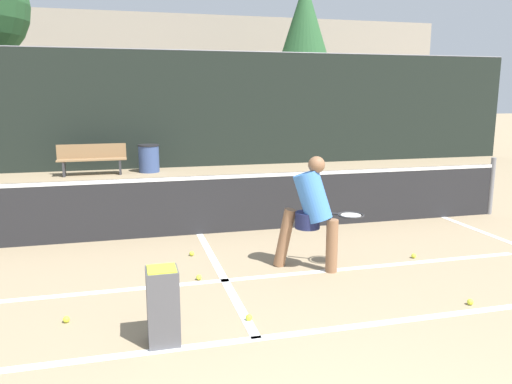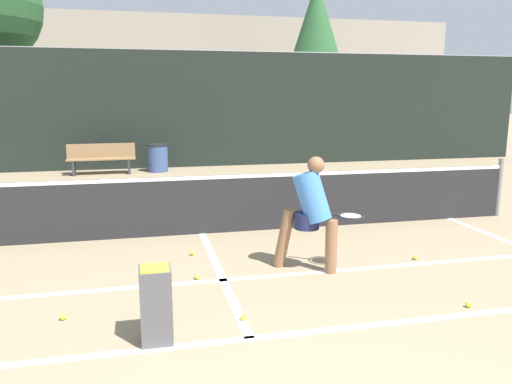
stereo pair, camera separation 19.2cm
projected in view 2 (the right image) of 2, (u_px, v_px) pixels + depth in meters
The scene contains 18 objects.
court_baseline_near at pixel (250, 338), 4.60m from camera, with size 11.00×0.10×0.01m, color white.
court_service_line at pixel (223, 280), 6.05m from camera, with size 8.25×0.10×0.01m, color white.
court_center_mark at pixel (219, 271), 6.34m from camera, with size 0.10×3.64×0.01m, color white.
net at pixel (201, 203), 7.99m from camera, with size 11.09×0.09×1.07m.
fence_back at pixel (170, 110), 15.17m from camera, with size 24.00×0.06×3.55m.
player_practicing at pixel (311, 210), 6.27m from camera, with size 1.21×0.63×1.48m.
tennis_ball_scattered_1 at pixel (415, 257), 6.80m from camera, with size 0.07×0.07×0.07m, color #D1E033.
tennis_ball_scattered_2 at pixel (192, 253), 6.99m from camera, with size 0.07×0.07×0.07m, color #D1E033.
tennis_ball_scattered_4 at pixel (243, 317), 4.96m from camera, with size 0.07×0.07×0.07m, color #D1E033.
tennis_ball_scattered_5 at pixel (469, 305), 5.27m from camera, with size 0.07×0.07×0.07m, color #D1E033.
tennis_ball_scattered_7 at pixel (197, 277), 6.07m from camera, with size 0.07×0.07×0.07m, color #D1E033.
tennis_ball_scattered_8 at pixel (63, 317), 4.97m from camera, with size 0.07×0.07×0.07m, color #D1E033.
ball_hopper at pixel (156, 303), 4.48m from camera, with size 0.28×0.28×0.71m.
courtside_bench at pixel (101, 157), 14.07m from camera, with size 1.87×0.42×0.86m.
trash_bin at pixel (158, 158), 14.56m from camera, with size 0.61×0.61×0.80m.
parked_car at pixel (103, 140), 17.54m from camera, with size 1.88×4.13×1.55m.
tree_west at pixel (316, 27), 24.50m from camera, with size 2.91×2.91×7.76m.
building_far at pixel (154, 75), 28.97m from camera, with size 36.00×2.40×6.66m, color gray.
Camera 2 is at (-0.90, -1.67, 2.21)m, focal length 35.00 mm.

